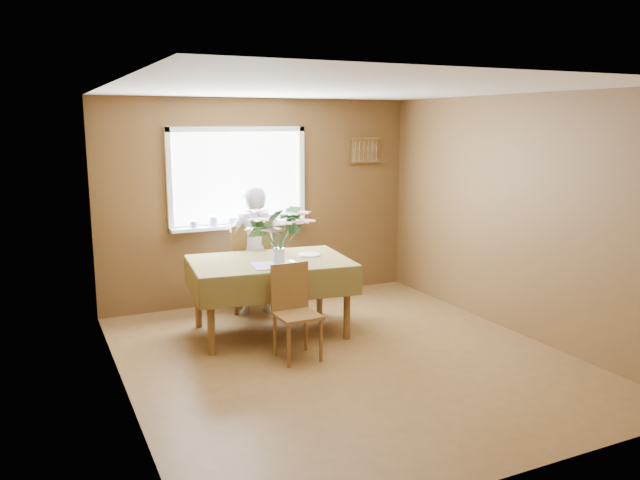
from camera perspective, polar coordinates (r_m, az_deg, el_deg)
name	(u,v)px	position (r m, az deg, el deg)	size (l,w,h in m)	color
floor	(345,358)	(6.06, 2.27, -10.69)	(4.50, 4.50, 0.00)	brown
ceiling	(347,89)	(5.65, 2.46, 13.64)	(4.50, 4.50, 0.00)	white
wall_back	(261,201)	(7.76, -5.39, 3.56)	(4.00, 4.00, 0.00)	brown
wall_front	(521,286)	(3.92, 17.87, -4.02)	(4.00, 4.00, 0.00)	brown
wall_left	(119,247)	(5.12, -17.87, -0.62)	(4.50, 4.50, 0.00)	brown
wall_right	(514,215)	(6.87, 17.30, 2.20)	(4.50, 4.50, 0.00)	brown
window_assembly	(239,195)	(7.60, -7.39, 4.13)	(1.72, 0.20, 1.22)	white
spoon_rack	(365,150)	(8.29, 4.17, 8.20)	(0.44, 0.05, 0.33)	brown
dining_table	(270,269)	(6.55, -4.60, -2.66)	(1.75, 1.29, 0.80)	brown
chair_far	(250,265)	(7.37, -6.43, -2.25)	(0.51, 0.51, 1.05)	brown
chair_near	(294,306)	(5.94, -2.39, -6.09)	(0.39, 0.39, 0.90)	brown
seated_woman	(254,251)	(7.26, -6.09, -0.96)	(0.55, 0.36, 1.50)	white
flower_bouquet	(279,229)	(6.31, -3.81, 0.98)	(0.63, 0.63, 0.54)	white
side_plate	(309,255)	(6.74, -0.98, -1.36)	(0.24, 0.24, 0.01)	white
table_knife	(294,262)	(6.38, -2.38, -2.02)	(0.02, 0.20, 0.00)	silver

